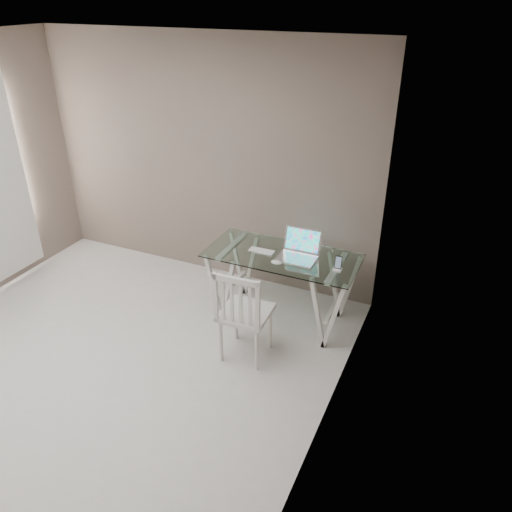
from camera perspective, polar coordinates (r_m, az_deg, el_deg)
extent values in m
plane|color=#BAB7B2|center=(4.73, -18.85, -13.73)|extent=(4.50, 4.50, 0.00)
cube|color=white|center=(3.63, -25.85, 20.15)|extent=(4.00, 4.50, 0.02)
cube|color=#695B53|center=(5.64, -5.87, 10.63)|extent=(4.00, 0.02, 2.70)
cube|color=#695B53|center=(3.03, 6.47, -6.16)|extent=(0.02, 4.50, 2.70)
cube|color=silver|center=(4.89, 3.04, 0.05)|extent=(1.50, 0.70, 0.01)
cube|color=silver|center=(5.27, -2.64, -2.40)|extent=(0.24, 0.62, 0.72)
cube|color=silver|center=(4.94, 8.90, -5.04)|extent=(0.24, 0.62, 0.72)
cube|color=silver|center=(4.54, -1.19, -6.49)|extent=(0.45, 0.45, 0.04)
cylinder|color=silver|center=(4.61, -4.05, -9.66)|extent=(0.04, 0.04, 0.44)
cylinder|color=silver|center=(4.50, 0.08, -10.69)|extent=(0.04, 0.04, 0.44)
cylinder|color=silver|center=(4.86, -2.30, -7.30)|extent=(0.04, 0.04, 0.44)
cylinder|color=silver|center=(4.76, 1.62, -8.20)|extent=(0.04, 0.04, 0.44)
cube|color=silver|center=(4.25, -2.26, -5.25)|extent=(0.43, 0.05, 0.49)
cube|color=silver|center=(4.81, 4.64, -0.30)|extent=(0.37, 0.26, 0.02)
cube|color=#19D899|center=(4.89, 5.36, 1.84)|extent=(0.37, 0.08, 0.24)
cube|color=silver|center=(4.95, 0.64, 0.58)|extent=(0.27, 0.12, 0.01)
ellipsoid|color=silver|center=(4.72, 2.34, -0.74)|extent=(0.11, 0.06, 0.03)
cube|color=white|center=(4.68, 9.30, -1.53)|extent=(0.08, 0.08, 0.02)
cube|color=black|center=(4.65, 9.40, -0.72)|extent=(0.06, 0.03, 0.12)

